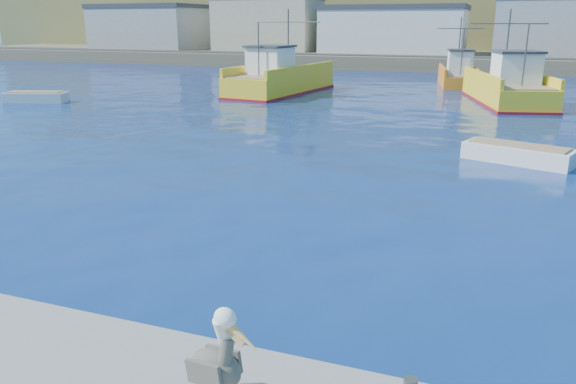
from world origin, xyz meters
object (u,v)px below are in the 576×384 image
object	(u,v)px
boat_orange	(458,75)
skiff_mid	(517,155)
pelican	(218,361)
trawler_yellow_a	(280,79)
skiff_left	(36,98)
trawler_yellow_b	(508,88)

from	to	relation	value
boat_orange	skiff_mid	xyz separation A→B (m)	(4.60, -29.50, -0.71)
boat_orange	pelican	xyz separation A→B (m)	(0.40, -48.02, 0.12)
trawler_yellow_a	skiff_left	world-z (taller)	trawler_yellow_a
skiff_mid	pelican	size ratio (longest dim) A/B	3.05
boat_orange	skiff_mid	distance (m)	29.86
skiff_left	trawler_yellow_a	bearing A→B (deg)	37.76
boat_orange	skiff_left	xyz separation A→B (m)	(-27.70, -22.03, -0.71)
trawler_yellow_a	pelican	xyz separation A→B (m)	(13.57, -37.25, 0.03)
pelican	boat_orange	bearing A→B (deg)	90.48
trawler_yellow_b	skiff_mid	world-z (taller)	trawler_yellow_b
skiff_left	boat_orange	bearing A→B (deg)	38.49
pelican	skiff_left	bearing A→B (deg)	137.23
trawler_yellow_b	skiff_left	world-z (taller)	trawler_yellow_b
trawler_yellow_a	skiff_mid	size ratio (longest dim) A/B	2.83
trawler_yellow_b	trawler_yellow_a	bearing A→B (deg)	179.94
boat_orange	skiff_mid	size ratio (longest dim) A/B	1.81
trawler_yellow_a	boat_orange	size ratio (longest dim) A/B	1.56
trawler_yellow_b	pelican	size ratio (longest dim) A/B	8.13
boat_orange	pelican	bearing A→B (deg)	-89.52
trawler_yellow_a	trawler_yellow_b	distance (m)	17.37
trawler_yellow_a	pelican	size ratio (longest dim) A/B	8.62
skiff_mid	skiff_left	bearing A→B (deg)	166.98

